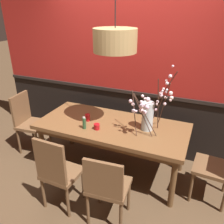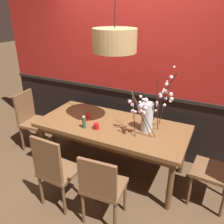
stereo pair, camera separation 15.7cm
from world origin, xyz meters
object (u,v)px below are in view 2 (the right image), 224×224
(pendant_lamp, at_px, (115,40))
(vase_with_blossoms, at_px, (148,115))
(chair_head_west_end, at_px, (32,118))
(candle_holder_nearer_edge, at_px, (96,126))
(chair_far_side_right, at_px, (150,116))
(chair_head_east_end, at_px, (220,169))
(chair_near_side_left, at_px, (55,169))
(chair_near_side_right, at_px, (102,186))
(condiment_bottle, at_px, (84,122))
(dining_table, at_px, (112,130))
(candle_holder_nearer_center, at_px, (88,117))

(pendant_lamp, bearing_deg, vase_with_blossoms, 11.24)
(chair_head_west_end, bearing_deg, candle_holder_nearer_edge, -7.41)
(chair_far_side_right, bearing_deg, chair_head_east_end, -38.92)
(chair_far_side_right, height_order, vase_with_blossoms, vase_with_blossoms)
(chair_near_side_left, distance_m, candle_holder_nearer_edge, 0.75)
(chair_near_side_right, relative_size, candle_holder_nearer_edge, 11.11)
(chair_near_side_right, xyz_separation_m, chair_far_side_right, (-0.04, 1.74, 0.04))
(vase_with_blossoms, bearing_deg, condiment_bottle, -159.67)
(condiment_bottle, bearing_deg, chair_head_east_end, 7.23)
(dining_table, relative_size, pendant_lamp, 1.77)
(chair_near_side_right, distance_m, chair_head_west_end, 1.95)
(chair_far_side_right, distance_m, candle_holder_nearer_edge, 1.17)
(candle_holder_nearer_center, height_order, candle_holder_nearer_edge, candle_holder_nearer_center)
(candle_holder_nearer_center, distance_m, candle_holder_nearer_edge, 0.28)
(candle_holder_nearer_center, bearing_deg, dining_table, 4.70)
(chair_far_side_right, bearing_deg, dining_table, -107.21)
(dining_table, bearing_deg, chair_far_side_right, 72.79)
(chair_far_side_right, relative_size, chair_near_side_left, 1.01)
(chair_far_side_right, bearing_deg, chair_near_side_right, -88.62)
(chair_far_side_right, height_order, candle_holder_nearer_center, chair_far_side_right)
(chair_head_east_end, xyz_separation_m, chair_near_side_left, (-1.67, -0.86, 0.02))
(candle_holder_nearer_edge, bearing_deg, condiment_bottle, -164.21)
(dining_table, xyz_separation_m, chair_near_side_right, (0.31, -0.87, -0.16))
(candle_holder_nearer_edge, height_order, pendant_lamp, pendant_lamp)
(chair_head_west_end, distance_m, condiment_bottle, 1.22)
(chair_head_east_end, relative_size, condiment_bottle, 5.40)
(chair_head_west_end, xyz_separation_m, vase_with_blossoms, (1.93, 0.07, 0.43))
(candle_holder_nearer_center, relative_size, pendant_lamp, 0.09)
(chair_near_side_left, bearing_deg, pendant_lamp, 68.14)
(candle_holder_nearer_center, xyz_separation_m, condiment_bottle, (0.07, -0.22, 0.03))
(chair_head_east_end, height_order, chair_head_west_end, chair_head_west_end)
(condiment_bottle, bearing_deg, dining_table, 40.59)
(chair_near_side_left, height_order, pendant_lamp, pendant_lamp)
(chair_head_east_end, height_order, condiment_bottle, condiment_bottle)
(candle_holder_nearer_edge, bearing_deg, chair_head_east_end, 6.32)
(dining_table, distance_m, chair_near_side_right, 0.94)
(candle_holder_nearer_center, bearing_deg, chair_head_west_end, 179.98)
(candle_holder_nearer_edge, distance_m, condiment_bottle, 0.17)
(dining_table, bearing_deg, chair_near_side_right, -70.24)
(candle_holder_nearer_edge, xyz_separation_m, pendant_lamp, (0.19, 0.16, 1.07))
(chair_near_side_right, distance_m, vase_with_blossoms, 1.04)
(vase_with_blossoms, height_order, condiment_bottle, vase_with_blossoms)
(chair_near_side_right, bearing_deg, chair_head_west_end, 154.53)
(candle_holder_nearer_edge, bearing_deg, chair_near_side_left, -102.52)
(chair_head_west_end, height_order, pendant_lamp, pendant_lamp)
(chair_far_side_right, height_order, pendant_lamp, pendant_lamp)
(chair_near_side_right, xyz_separation_m, pendant_lamp, (-0.25, 0.82, 1.34))
(chair_head_east_end, bearing_deg, candle_holder_nearer_edge, -173.68)
(chair_near_side_right, xyz_separation_m, chair_head_west_end, (-1.76, 0.84, 0.04))
(condiment_bottle, bearing_deg, candle_holder_nearer_edge, 15.79)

